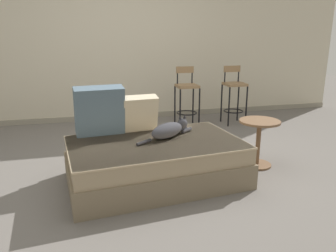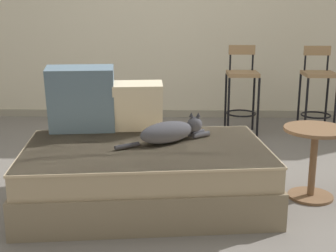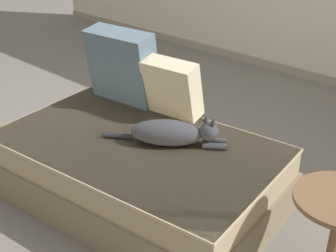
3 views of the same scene
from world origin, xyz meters
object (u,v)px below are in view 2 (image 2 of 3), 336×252
at_px(throw_pillow_middle, 138,106).
at_px(side_table, 314,153).
at_px(throw_pillow_corner, 81,99).
at_px(cat, 170,132).
at_px(couch, 146,175).
at_px(bar_stool_by_doorway, 318,86).
at_px(bar_stool_near_window, 242,85).

height_order(throw_pillow_middle, side_table, throw_pillow_middle).
distance_m(throw_pillow_corner, side_table, 1.73).
relative_size(throw_pillow_middle, cat, 0.59).
bearing_deg(side_table, couch, -173.90).
height_order(throw_pillow_corner, side_table, throw_pillow_corner).
distance_m(cat, bar_stool_by_doorway, 2.33).
xyz_separation_m(throw_pillow_corner, cat, (0.67, -0.24, -0.18)).
bearing_deg(throw_pillow_corner, bar_stool_near_window, 47.34).
bearing_deg(throw_pillow_middle, throw_pillow_corner, -173.90).
relative_size(throw_pillow_corner, cat, 0.77).
bearing_deg(throw_pillow_corner, couch, -35.71).
relative_size(throw_pillow_corner, side_table, 0.98).
bearing_deg(throw_pillow_corner, cat, -20.05).
bearing_deg(cat, side_table, 0.54).
distance_m(couch, throw_pillow_middle, 0.57).
distance_m(bar_stool_near_window, bar_stool_by_doorway, 0.80).
xyz_separation_m(bar_stool_near_window, side_table, (0.28, -1.75, -0.18)).
xyz_separation_m(throw_pillow_corner, side_table, (1.68, -0.23, -0.33)).
bearing_deg(throw_pillow_corner, side_table, -7.93).
height_order(bar_stool_by_doorway, side_table, bar_stool_by_doorway).
bearing_deg(throw_pillow_middle, couch, -78.10).
xyz_separation_m(throw_pillow_corner, bar_stool_by_doorway, (2.19, 1.52, -0.15)).
xyz_separation_m(bar_stool_by_doorway, side_table, (-0.51, -1.75, -0.18)).
xyz_separation_m(cat, bar_stool_by_doorway, (1.53, 1.76, 0.03)).
distance_m(couch, cat, 0.34).
distance_m(throw_pillow_middle, bar_stool_by_doorway, 2.31).
xyz_separation_m(throw_pillow_middle, side_table, (1.26, -0.28, -0.27)).
height_order(couch, bar_stool_near_window, bar_stool_near_window).
relative_size(throw_pillow_corner, bar_stool_by_doorway, 0.55).
bearing_deg(bar_stool_near_window, couch, -115.53).
height_order(cat, bar_stool_by_doorway, bar_stool_by_doorway).
height_order(throw_pillow_middle, cat, throw_pillow_middle).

